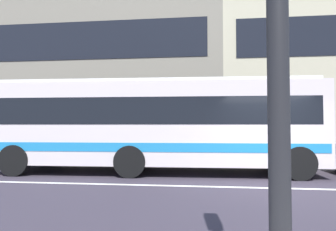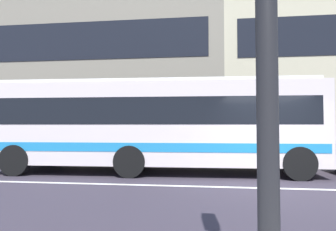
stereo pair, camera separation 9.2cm
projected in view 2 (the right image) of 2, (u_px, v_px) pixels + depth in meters
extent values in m
plane|color=#362F3A|center=(280.00, 189.00, 7.41)|extent=(160.00, 160.00, 0.00)
cube|color=silver|center=(280.00, 188.00, 7.41)|extent=(60.00, 0.16, 0.01)
cube|color=gray|center=(76.00, 71.00, 23.80)|extent=(23.34, 10.01, 12.19)
cube|color=black|center=(43.00, 42.00, 18.85)|extent=(21.47, 0.04, 2.44)
cube|color=silver|center=(156.00, 124.00, 10.14)|extent=(10.92, 2.86, 2.67)
cube|color=black|center=(156.00, 112.00, 10.15)|extent=(10.27, 2.86, 0.85)
cube|color=#1E7CB9|center=(156.00, 145.00, 10.11)|extent=(10.71, 2.88, 0.28)
cube|color=silver|center=(156.00, 84.00, 10.19)|extent=(10.48, 2.44, 0.12)
cube|color=black|center=(317.00, 112.00, 9.66)|extent=(0.09, 2.14, 0.94)
cylinder|color=black|center=(277.00, 155.00, 10.86)|extent=(1.01, 0.31, 1.00)
cylinder|color=black|center=(299.00, 163.00, 8.52)|extent=(1.01, 0.31, 1.00)
cylinder|color=black|center=(143.00, 154.00, 11.33)|extent=(1.01, 0.31, 1.00)
cylinder|color=black|center=(130.00, 161.00, 8.99)|extent=(1.01, 0.31, 1.00)
cylinder|color=black|center=(51.00, 153.00, 11.67)|extent=(1.01, 0.31, 1.00)
cylinder|color=black|center=(15.00, 160.00, 9.34)|extent=(1.01, 0.31, 1.00)
cylinder|color=black|center=(266.00, 14.00, 1.89)|extent=(0.14, 0.14, 4.39)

